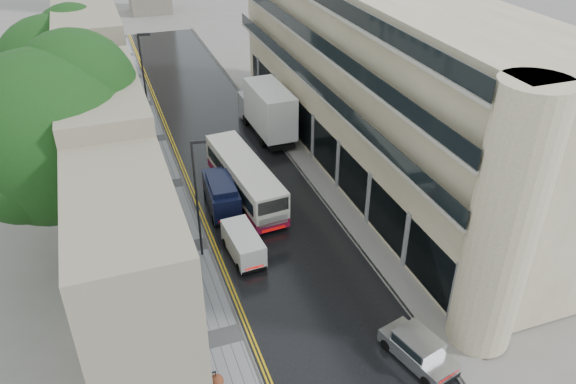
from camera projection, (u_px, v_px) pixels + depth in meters
road at (241, 173)px, 44.33m from camera, size 9.00×85.00×0.02m
left_sidewalk at (166, 185)px, 42.64m from camera, size 2.70×85.00×0.12m
right_sidewalk at (304, 162)px, 45.85m from camera, size 1.80×85.00×0.12m
old_shop_row at (102, 107)px, 40.51m from camera, size 4.50×56.00×12.00m
modern_block at (373, 80)px, 42.42m from camera, size 8.00×40.00×14.00m
tree_near at (54, 165)px, 31.11m from camera, size 10.56×10.56×13.89m
tree_far at (60, 94)px, 42.01m from camera, size 9.24×9.24×12.46m
cream_bus at (245, 203)px, 37.97m from camera, size 3.30×10.72×2.88m
white_lorry at (261, 122)px, 47.05m from camera, size 2.91×9.01×4.69m
silver_hatchback at (428, 375)px, 26.38m from camera, size 2.72×4.34×1.51m
white_van at (239, 260)px, 33.55m from camera, size 1.92×4.03×1.78m
navy_van at (213, 208)px, 37.78m from camera, size 2.20×4.94×2.47m
pedestrian at (170, 220)px, 36.85m from camera, size 0.79×0.59×1.97m
lamp_post_near at (197, 201)px, 33.24m from camera, size 0.91×0.35×7.89m
lamp_post_far at (145, 88)px, 47.22m from camera, size 1.05×0.37×9.14m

